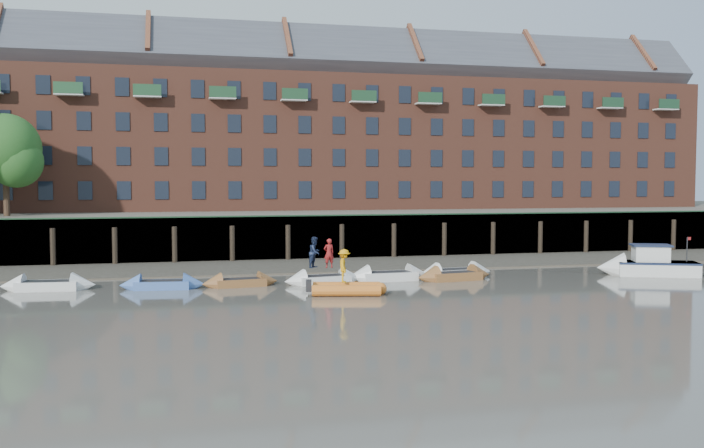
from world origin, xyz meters
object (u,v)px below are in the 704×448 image
object	(u,v)px
motor_launch	(640,265)
person_rower_a	(329,253)
person_rower_b	(315,252)
person_rib_crew	(344,266)
rowboat_2	(240,282)
rowboat_1	(162,285)
rowboat_3	(323,279)
rowboat_0	(48,285)
rowboat_5	(454,276)
rowboat_4	(389,276)
rib_tender	(350,289)
rowboat_6	(455,273)

from	to	relation	value
motor_launch	person_rower_a	xyz separation A→B (m)	(-19.39, 0.80, 1.11)
person_rower_b	person_rib_crew	xyz separation A→B (m)	(0.74, -4.20, -0.31)
rowboat_2	person_rower_b	xyz separation A→B (m)	(4.20, 0.08, 1.57)
rowboat_1	person_rower_a	world-z (taller)	person_rower_a
rowboat_3	rowboat_0	bearing A→B (deg)	166.32
person_rib_crew	rowboat_0	bearing A→B (deg)	83.91
rowboat_5	rowboat_4	bearing A→B (deg)	159.83
rowboat_1	rowboat_5	size ratio (longest dim) A/B	0.94
rowboat_4	person_rower_a	xyz separation A→B (m)	(-3.67, -0.52, 1.47)
rowboat_0	rowboat_5	world-z (taller)	rowboat_0
rowboat_3	rib_tender	size ratio (longest dim) A/B	1.22
rowboat_2	rowboat_5	size ratio (longest dim) A/B	0.89
rowboat_4	rowboat_5	xyz separation A→B (m)	(3.78, -0.79, -0.01)
rowboat_3	rowboat_1	bearing A→B (deg)	169.93
rowboat_0	rowboat_2	size ratio (longest dim) A/B	1.14
rib_tender	motor_launch	bearing A→B (deg)	22.60
rowboat_4	person_rower_a	distance (m)	3.99
rib_tender	person_rower_a	distance (m)	4.41
rowboat_2	rowboat_6	world-z (taller)	rowboat_6
person_rib_crew	rib_tender	bearing A→B (deg)	-99.55
rowboat_6	person_rower_b	world-z (taller)	person_rower_b
rowboat_1	person_rib_crew	size ratio (longest dim) A/B	2.70
rowboat_4	rowboat_3	bearing A→B (deg)	-175.63
rowboat_6	person_rib_crew	size ratio (longest dim) A/B	2.94
rowboat_5	motor_launch	world-z (taller)	motor_launch
rowboat_5	person_rib_crew	world-z (taller)	person_rib_crew
person_rower_a	rowboat_4	bearing A→B (deg)	179.61
rowboat_6	rib_tender	bearing A→B (deg)	-154.01
rowboat_5	motor_launch	distance (m)	11.97
person_rower_a	person_rib_crew	distance (m)	4.07
rowboat_4	rowboat_2	bearing A→B (deg)	-179.73
rowboat_4	rowboat_6	xyz separation A→B (m)	(4.33, 0.47, -0.01)
rowboat_5	rib_tender	xyz separation A→B (m)	(-7.22, -3.90, 0.04)
rowboat_5	rib_tender	world-z (taller)	rowboat_5
rowboat_0	person_rower_b	bearing A→B (deg)	0.89
rowboat_3	motor_launch	world-z (taller)	motor_launch
rowboat_0	motor_launch	distance (m)	34.49
rowboat_3	person_rib_crew	xyz separation A→B (m)	(0.28, -4.08, 1.23)
rowboat_0	rowboat_1	xyz separation A→B (m)	(5.91, -0.94, -0.02)
rowboat_5	rowboat_6	world-z (taller)	rowboat_6
rowboat_2	rowboat_4	distance (m)	8.66
rowboat_3	motor_launch	bearing A→B (deg)	-12.36
person_rower_b	rib_tender	bearing A→B (deg)	-129.98
rowboat_0	motor_launch	world-z (taller)	motor_launch
person_rower_a	person_rower_b	distance (m)	0.79
rowboat_4	rowboat_6	world-z (taller)	rowboat_4
rowboat_1	rowboat_6	size ratio (longest dim) A/B	0.92
rowboat_0	person_rower_a	size ratio (longest dim) A/B	3.00
rowboat_3	person_rower_b	bearing A→B (deg)	156.15
rowboat_3	person_rib_crew	world-z (taller)	person_rib_crew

